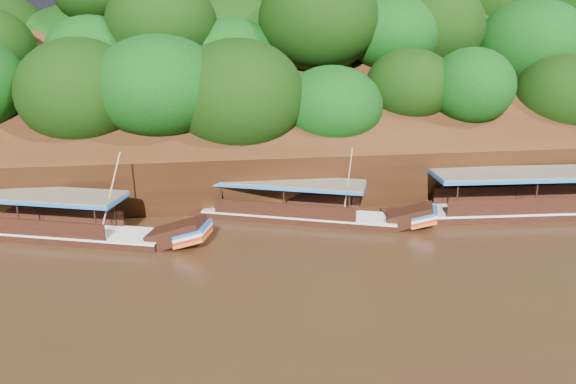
% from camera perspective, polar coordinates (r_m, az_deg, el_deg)
% --- Properties ---
extents(ground, '(160.00, 160.00, 0.00)m').
position_cam_1_polar(ground, '(25.16, 6.20, -9.16)').
color(ground, black).
rests_on(ground, ground).
extents(riverbank, '(120.00, 30.06, 19.40)m').
position_cam_1_polar(riverbank, '(45.83, -0.67, 5.64)').
color(riverbank, black).
rests_on(riverbank, ground).
extents(boat_0, '(16.75, 3.49, 6.38)m').
position_cam_1_polar(boat_0, '(36.46, 25.32, -1.24)').
color(boat_0, black).
rests_on(boat_0, ground).
extents(boat_1, '(13.10, 6.34, 4.99)m').
position_cam_1_polar(boat_1, '(32.18, 2.33, -2.02)').
color(boat_1, black).
rests_on(boat_1, ground).
extents(boat_2, '(15.29, 6.68, 5.23)m').
position_cam_1_polar(boat_2, '(31.99, -22.16, -3.42)').
color(boat_2, black).
rests_on(boat_2, ground).
extents(reeds, '(49.20, 2.03, 2.16)m').
position_cam_1_polar(reeds, '(33.16, -2.14, -0.73)').
color(reeds, '#356F1B').
rests_on(reeds, ground).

